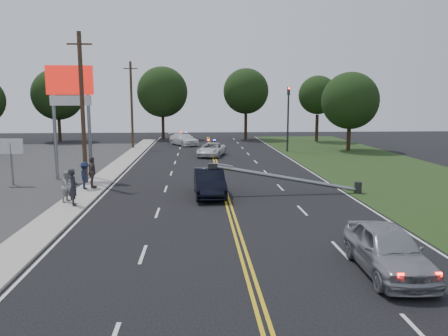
{
  "coord_description": "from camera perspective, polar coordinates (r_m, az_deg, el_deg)",
  "views": [
    {
      "loc": [
        -1.67,
        -17.52,
        5.61
      ],
      "look_at": [
        -0.12,
        7.58,
        1.7
      ],
      "focal_mm": 35.0,
      "sensor_mm": 36.0,
      "label": 1
    }
  ],
  "objects": [
    {
      "name": "crashed_sedan",
      "position": [
        25.82,
        -1.94,
        -1.9
      ],
      "size": [
        1.91,
        4.94,
        1.6
      ],
      "primitive_type": "imported",
      "rotation": [
        0.0,
        0.0,
        0.04
      ],
      "color": "black",
      "rests_on": "ground"
    },
    {
      "name": "utility_pole_far",
      "position": [
        52.07,
        -11.97,
        8.07
      ],
      "size": [
        1.6,
        0.28,
        10.0
      ],
      "color": "#382619",
      "rests_on": "ground"
    },
    {
      "name": "bystander_b",
      "position": [
        25.34,
        -19.71,
        -2.26
      ],
      "size": [
        0.87,
        0.98,
        1.69
      ],
      "primitive_type": "imported",
      "rotation": [
        0.0,
        0.0,
        1.24
      ],
      "color": "#A6A7AB",
      "rests_on": "sidewalk"
    },
    {
      "name": "tree_8",
      "position": [
        61.29,
        12.16,
        9.29
      ],
      "size": [
        5.22,
        5.22,
        8.94
      ],
      "color": "black",
      "rests_on": "ground"
    },
    {
      "name": "ground",
      "position": [
        18.47,
        1.83,
        -8.85
      ],
      "size": [
        120.0,
        120.0,
        0.0
      ],
      "primitive_type": "plane",
      "color": "black",
      "rests_on": "ground"
    },
    {
      "name": "tree_7",
      "position": [
        63.45,
        2.88,
        9.98
      ],
      "size": [
        6.48,
        6.48,
        10.14
      ],
      "color": "black",
      "rests_on": "ground"
    },
    {
      "name": "bystander_c",
      "position": [
        28.54,
        -17.71,
        -0.94
      ],
      "size": [
        1.04,
        1.26,
        1.7
      ],
      "primitive_type": "imported",
      "rotation": [
        0.0,
        0.0,
        2.02
      ],
      "color": "#19223F",
      "rests_on": "sidewalk"
    },
    {
      "name": "fallen_streetlight",
      "position": [
        26.6,
        9.24,
        -1.44
      ],
      "size": [
        9.36,
        0.44,
        1.91
      ],
      "color": "#2D2D30",
      "rests_on": "ground"
    },
    {
      "name": "grass_verge",
      "position": [
        31.92,
        24.92,
        -2.11
      ],
      "size": [
        12.0,
        80.0,
        0.01
      ],
      "primitive_type": "cube",
      "color": "#1E3314",
      "rests_on": "ground"
    },
    {
      "name": "small_sign",
      "position": [
        32.16,
        -26.08,
        2.09
      ],
      "size": [
        1.6,
        0.14,
        3.1
      ],
      "color": "gray",
      "rests_on": "ground"
    },
    {
      "name": "emergency_b",
      "position": [
        55.25,
        -5.29,
        3.76
      ],
      "size": [
        4.33,
        5.64,
        1.52
      ],
      "primitive_type": "imported",
      "rotation": [
        0.0,
        0.0,
        0.48
      ],
      "color": "white",
      "rests_on": "ground"
    },
    {
      "name": "bystander_a",
      "position": [
        24.28,
        -19.1,
        -2.38
      ],
      "size": [
        0.71,
        0.84,
        1.95
      ],
      "primitive_type": "imported",
      "rotation": [
        0.0,
        0.0,
        1.99
      ],
      "color": "#23232A",
      "rests_on": "sidewalk"
    },
    {
      "name": "pylon_sign",
      "position": [
        32.74,
        -19.43,
        9.02
      ],
      "size": [
        3.2,
        0.35,
        8.0
      ],
      "color": "gray",
      "rests_on": "ground"
    },
    {
      "name": "tree_6",
      "position": [
        64.5,
        -8.06,
        9.79
      ],
      "size": [
        7.26,
        7.26,
        10.43
      ],
      "color": "black",
      "rests_on": "ground"
    },
    {
      "name": "bystander_d",
      "position": [
        28.68,
        -16.83,
        -0.55
      ],
      "size": [
        0.63,
        1.23,
        2.01
      ],
      "primitive_type": "imported",
      "rotation": [
        0.0,
        0.0,
        1.69
      ],
      "color": "#574845",
      "rests_on": "sidewalk"
    },
    {
      "name": "traffic_signal",
      "position": [
        48.57,
        8.38,
        7.09
      ],
      "size": [
        0.28,
        0.41,
        7.05
      ],
      "color": "#2D2D30",
      "rests_on": "ground"
    },
    {
      "name": "tree_9",
      "position": [
        50.95,
        16.16,
        8.43
      ],
      "size": [
        6.32,
        6.32,
        8.72
      ],
      "color": "black",
      "rests_on": "ground"
    },
    {
      "name": "centerline_yellow",
      "position": [
        28.14,
        -0.07,
        -2.64
      ],
      "size": [
        0.36,
        80.0,
        0.0
      ],
      "primitive_type": "cube",
      "color": "gold",
      "rests_on": "ground"
    },
    {
      "name": "tree_5",
      "position": [
        64.34,
        -20.92,
        8.95
      ],
      "size": [
        6.91,
        6.91,
        9.85
      ],
      "color": "black",
      "rests_on": "ground"
    },
    {
      "name": "waiting_sedan",
      "position": [
        15.46,
        20.57,
        -9.9
      ],
      "size": [
        2.04,
        4.72,
        1.59
      ],
      "primitive_type": "imported",
      "rotation": [
        0.0,
        0.0,
        -0.04
      ],
      "color": "#94959B",
      "rests_on": "ground"
    },
    {
      "name": "utility_pole_mid",
      "position": [
        30.47,
        -18.0,
        7.42
      ],
      "size": [
        1.6,
        0.28,
        10.0
      ],
      "color": "#382619",
      "rests_on": "ground"
    },
    {
      "name": "emergency_a",
      "position": [
        44.21,
        -1.65,
        2.42
      ],
      "size": [
        3.4,
        5.25,
        1.35
      ],
      "primitive_type": "imported",
      "rotation": [
        0.0,
        0.0,
        -0.26
      ],
      "color": "silver",
      "rests_on": "ground"
    },
    {
      "name": "sidewalk",
      "position": [
        28.87,
        -16.97,
        -2.64
      ],
      "size": [
        1.8,
        70.0,
        0.12
      ],
      "primitive_type": "cube",
      "color": "#ABA49A",
      "rests_on": "ground"
    }
  ]
}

